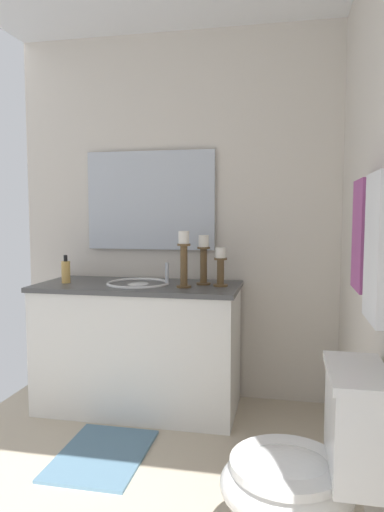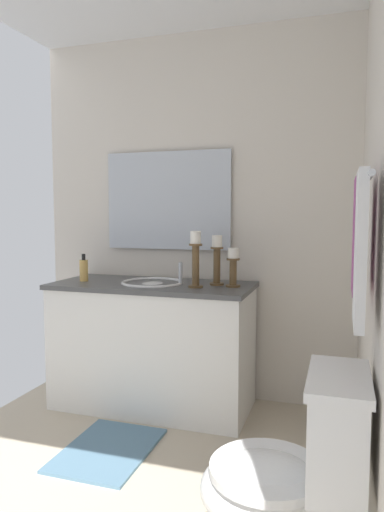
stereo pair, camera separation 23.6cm
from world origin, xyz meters
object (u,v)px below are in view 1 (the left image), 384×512
at_px(sink_basin, 138,290).
at_px(candle_holder_short, 204,259).
at_px(candle_holder_tall, 221,266).
at_px(towel_center, 375,248).
at_px(candle_holder_mid, 184,258).
at_px(towel_bar, 374,182).
at_px(mirror, 150,200).
at_px(bath_mat, 102,455).
at_px(towel_near_vanity, 360,235).
at_px(vanity_cabinet, 139,346).
at_px(soap_bottle, 66,271).
at_px(toilet, 307,477).

height_order(sink_basin, candle_holder_short, candle_holder_short).
height_order(sink_basin, candle_holder_tall, candle_holder_tall).
bearing_deg(towel_center, candle_holder_mid, -141.25).
xyz_separation_m(candle_holder_mid, towel_center, (1.11, 0.89, 0.15)).
height_order(candle_holder_mid, towel_bar, towel_bar).
bearing_deg(candle_holder_mid, candle_holder_tall, 113.67).
xyz_separation_m(mirror, bath_mat, (0.91, 0.00, -1.33)).
bearing_deg(towel_near_vanity, vanity_cabinet, -125.41).
height_order(mirror, soap_bottle, mirror).
relative_size(soap_bottle, towel_bar, 0.27).
height_order(toilet, bath_mat, toilet).
bearing_deg(towel_center, towel_bar, 173.76).
distance_m(vanity_cabinet, candle_holder_mid, 0.67).
distance_m(sink_basin, candle_holder_mid, 0.39).
xyz_separation_m(soap_bottle, toilet, (1.20, 1.47, -0.52)).
bearing_deg(bath_mat, towel_center, 65.05).
bearing_deg(towel_center, vanity_cabinet, -134.57).
distance_m(vanity_cabinet, bath_mat, 0.74).
distance_m(mirror, towel_center, 1.91).
bearing_deg(candle_holder_short, soap_bottle, -83.14).
relative_size(vanity_cabinet, toilet, 1.72).
distance_m(sink_basin, mirror, 0.64).
height_order(candle_holder_tall, candle_holder_short, candle_holder_short).
bearing_deg(towel_center, toilet, -72.43).
relative_size(candle_holder_short, bath_mat, 0.52).
height_order(vanity_cabinet, candle_holder_tall, candle_holder_tall).
xyz_separation_m(mirror, candle_holder_tall, (0.27, 0.52, -0.41)).
distance_m(mirror, towel_bar, 1.78).
bearing_deg(toilet, vanity_cabinet, -141.37).
xyz_separation_m(towel_bar, towel_center, (0.16, -0.02, -0.22)).
xyz_separation_m(candle_holder_short, towel_center, (1.24, 0.79, 0.17)).
relative_size(toilet, towel_center, 1.53).
distance_m(soap_bottle, toilet, 1.96).
bearing_deg(candle_holder_mid, mirror, -138.72).
relative_size(towel_center, bath_mat, 0.82).
relative_size(sink_basin, soap_bottle, 2.23).
distance_m(soap_bottle, bath_mat, 1.15).
distance_m(toilet, towel_bar, 1.05).
bearing_deg(towel_center, candle_holder_short, -147.49).
height_order(towel_bar, towel_near_vanity, towel_near_vanity).
height_order(candle_holder_tall, toilet, candle_holder_tall).
xyz_separation_m(candle_holder_short, bath_mat, (0.68, -0.41, -0.96)).
height_order(candle_holder_tall, bath_mat, candle_holder_tall).
bearing_deg(towel_near_vanity, bath_mat, -100.82).
distance_m(mirror, candle_holder_tall, 0.72).
xyz_separation_m(mirror, towel_near_vanity, (1.13, 1.20, -0.17)).
relative_size(toilet, towel_bar, 1.14).
distance_m(towel_bar, towel_near_vanity, 0.26).
height_order(towel_near_vanity, bath_mat, towel_near_vanity).
distance_m(candle_holder_mid, towel_near_vanity, 1.19).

